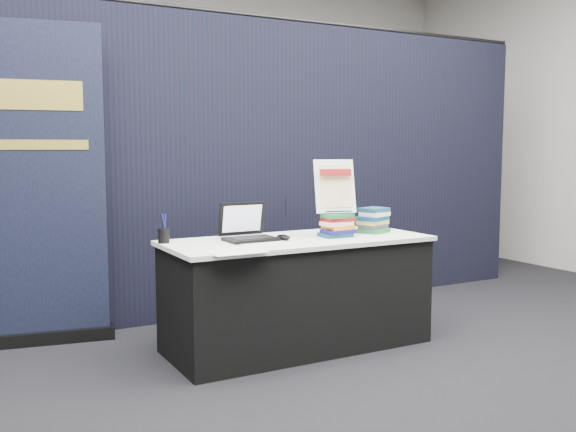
# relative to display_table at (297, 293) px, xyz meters

# --- Properties ---
(floor) EXTENTS (8.00, 8.00, 0.00)m
(floor) POSITION_rel_display_table_xyz_m (0.00, -0.55, -0.38)
(floor) COLOR black
(floor) RESTS_ON ground
(wall_back) EXTENTS (8.00, 0.02, 3.50)m
(wall_back) POSITION_rel_display_table_xyz_m (0.00, 3.45, 1.37)
(wall_back) COLOR #A8A59E
(wall_back) RESTS_ON floor
(drape_partition) EXTENTS (6.00, 0.08, 2.40)m
(drape_partition) POSITION_rel_display_table_xyz_m (0.00, 1.05, 0.82)
(drape_partition) COLOR black
(drape_partition) RESTS_ON floor
(display_table) EXTENTS (1.80, 0.75, 0.75)m
(display_table) POSITION_rel_display_table_xyz_m (0.00, 0.00, 0.00)
(display_table) COLOR black
(display_table) RESTS_ON floor
(laptop) EXTENTS (0.33, 0.26, 0.25)m
(laptop) POSITION_rel_display_table_xyz_m (-0.33, 0.08, 0.43)
(laptop) COLOR black
(laptop) RESTS_ON display_table
(mouse) EXTENTS (0.09, 0.13, 0.04)m
(mouse) POSITION_rel_display_table_xyz_m (-0.12, -0.02, 0.39)
(mouse) COLOR black
(mouse) RESTS_ON display_table
(brochure_left) EXTENTS (0.33, 0.24, 0.00)m
(brochure_left) POSITION_rel_display_table_xyz_m (-0.60, -0.32, 0.38)
(brochure_left) COLOR white
(brochure_left) RESTS_ON display_table
(brochure_mid) EXTENTS (0.28, 0.21, 0.00)m
(brochure_mid) POSITION_rel_display_table_xyz_m (-0.53, -0.23, 0.38)
(brochure_mid) COLOR white
(brochure_mid) RESTS_ON display_table
(brochure_right) EXTENTS (0.32, 0.24, 0.00)m
(brochure_right) POSITION_rel_display_table_xyz_m (-0.31, -0.13, 0.38)
(brochure_right) COLOR silver
(brochure_right) RESTS_ON display_table
(pen_cup) EXTENTS (0.10, 0.10, 0.10)m
(pen_cup) POSITION_rel_display_table_xyz_m (-0.86, 0.23, 0.42)
(pen_cup) COLOR black
(pen_cup) RESTS_ON display_table
(book_stack_tall) EXTENTS (0.20, 0.16, 0.16)m
(book_stack_tall) POSITION_rel_display_table_xyz_m (0.28, -0.06, 0.45)
(book_stack_tall) COLOR #164153
(book_stack_tall) RESTS_ON display_table
(book_stack_short) EXTENTS (0.25, 0.22, 0.18)m
(book_stack_short) POSITION_rel_display_table_xyz_m (0.63, 0.00, 0.46)
(book_stack_short) COLOR #1D7036
(book_stack_short) RESTS_ON display_table
(info_sign) EXTENTS (0.30, 0.18, 0.38)m
(info_sign) POSITION_rel_display_table_xyz_m (0.28, -0.03, 0.72)
(info_sign) COLOR black
(info_sign) RESTS_ON book_stack_tall
(pullup_banner) EXTENTS (0.94, 0.26, 2.21)m
(pullup_banner) POSITION_rel_display_table_xyz_m (-1.51, 0.91, 0.60)
(pullup_banner) COLOR black
(pullup_banner) RESTS_ON floor
(stacking_chair) EXTENTS (0.48, 0.49, 0.96)m
(stacking_chair) POSITION_rel_display_table_xyz_m (0.26, 0.88, 0.16)
(stacking_chair) COLOR black
(stacking_chair) RESTS_ON floor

